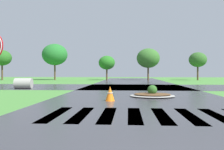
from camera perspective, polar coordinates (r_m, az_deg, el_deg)
The scene contains 7 objects.
asphalt_roadway at distance 12.88m, azimuth 7.01°, elevation -5.68°, with size 9.72×80.00×0.01m, color #35353A.
asphalt_cross_road at distance 22.21m, azimuth 5.77°, elevation -2.96°, with size 90.00×8.75×0.01m, color #35353A.
crosswalk_stripes at distance 7.89m, azimuth 8.92°, elevation -9.80°, with size 6.75×2.99×0.01m.
median_island at distance 13.70m, azimuth 9.95°, elevation -4.74°, with size 2.61×2.23×0.68m.
drainage_pipe_stack at distance 21.42m, azimuth -21.07°, elevation -1.94°, with size 1.52×1.05×0.91m.
traffic_cone at distance 11.47m, azimuth -0.49°, elevation -4.66°, with size 0.47×0.47×0.74m.
background_treeline at distance 40.72m, azimuth -4.47°, elevation 4.36°, with size 37.22×5.29×6.44m.
Camera 1 is at (-0.66, -2.78, 1.45)m, focal length 36.90 mm.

